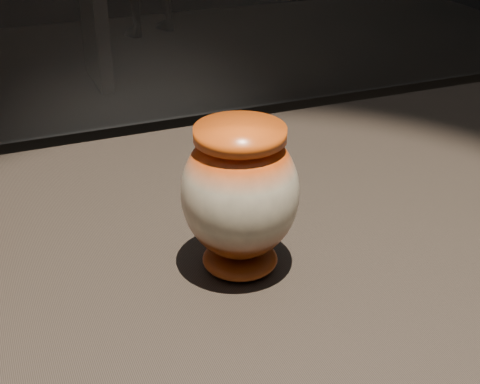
# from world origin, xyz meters

# --- Properties ---
(main_vase) EXTENTS (0.16, 0.16, 0.19)m
(main_vase) POSITION_xyz_m (0.01, -0.05, 1.00)
(main_vase) COLOR #652609
(main_vase) RESTS_ON display_plinth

